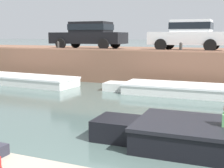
# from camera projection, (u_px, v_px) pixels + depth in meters

# --- Properties ---
(ground_plane) EXTENTS (400.00, 400.00, 0.00)m
(ground_plane) POSITION_uv_depth(u_px,v_px,m) (142.00, 117.00, 9.45)
(ground_plane) COLOR #4C605B
(far_quay_wall) EXTENTS (60.00, 6.00, 1.70)m
(far_quay_wall) POSITION_uv_depth(u_px,v_px,m) (191.00, 65.00, 17.31)
(far_quay_wall) COLOR brown
(far_quay_wall) RESTS_ON ground
(far_wall_coping) EXTENTS (60.00, 0.24, 0.08)m
(far_wall_coping) POSITION_uv_depth(u_px,v_px,m) (181.00, 51.00, 14.56)
(far_wall_coping) COLOR #9F6C52
(far_wall_coping) RESTS_ON far_quay_wall
(boat_moored_west_white) EXTENTS (6.45, 2.07, 0.44)m
(boat_moored_west_white) POSITION_uv_depth(u_px,v_px,m) (23.00, 80.00, 15.93)
(boat_moored_west_white) COLOR white
(boat_moored_west_white) RESTS_ON ground
(boat_moored_central_white) EXTENTS (6.23, 1.96, 0.44)m
(boat_moored_central_white) POSITION_uv_depth(u_px,v_px,m) (180.00, 89.00, 13.11)
(boat_moored_central_white) COLOR white
(boat_moored_central_white) RESTS_ON ground
(car_leftmost_black) EXTENTS (4.36, 2.10, 1.54)m
(car_leftmost_black) POSITION_uv_depth(u_px,v_px,m) (89.00, 34.00, 18.10)
(car_leftmost_black) COLOR black
(car_leftmost_black) RESTS_ON far_quay_wall
(car_left_inner_white) EXTENTS (3.84, 2.02, 1.54)m
(car_left_inner_white) POSITION_uv_depth(u_px,v_px,m) (189.00, 34.00, 15.86)
(car_left_inner_white) COLOR white
(car_left_inner_white) RESTS_ON far_quay_wall
(mooring_bollard_west) EXTENTS (0.15, 0.15, 0.45)m
(mooring_bollard_west) POSITION_uv_depth(u_px,v_px,m) (58.00, 45.00, 17.32)
(mooring_bollard_west) COLOR #2D2B28
(mooring_bollard_west) RESTS_ON far_quay_wall
(mooring_bollard_mid) EXTENTS (0.15, 0.15, 0.45)m
(mooring_bollard_mid) POSITION_uv_depth(u_px,v_px,m) (181.00, 47.00, 14.67)
(mooring_bollard_mid) COLOR #2D2B28
(mooring_bollard_mid) RESTS_ON far_quay_wall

